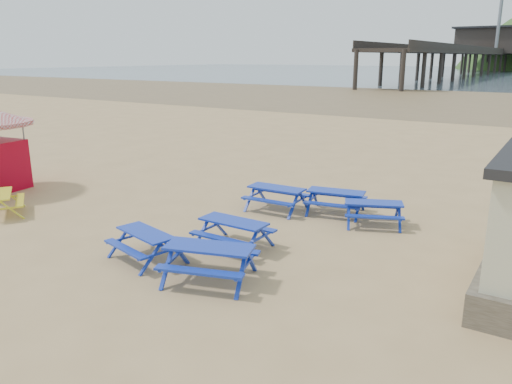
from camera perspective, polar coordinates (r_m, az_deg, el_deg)
The scene contains 10 objects.
ground at distance 14.66m, azimuth -3.32°, elevation -5.05°, with size 400.00×400.00×0.00m, color tan.
wet_sand at distance 66.82m, azimuth 25.70°, elevation 9.41°, with size 400.00×400.00×0.00m, color olive.
picnic_table_blue_a at distance 16.97m, azimuth 2.35°, elevation -0.76°, with size 1.97×1.61×0.80m.
picnic_table_blue_b at distance 16.81m, azimuth 9.10°, elevation -1.15°, with size 2.11×1.82×0.78m.
picnic_table_blue_c at distance 15.92m, azimuth 13.25°, elevation -2.39°, with size 2.16×1.98×0.73m.
picnic_table_blue_d at distance 13.64m, azimuth -2.58°, elevation -4.84°, with size 1.91×1.55×0.79m.
picnic_table_blue_e at distance 11.76m, azimuth -5.34°, elevation -8.10°, with size 2.44×2.18×0.86m.
picnic_table_yellow at distance 18.50m, azimuth -27.13°, elevation -1.23°, with size 2.23×2.14×0.73m.
pier at distance 191.16m, azimuth 25.31°, elevation 13.95°, with size 24.00×220.00×39.29m.
picnic_table_blue_g at distance 13.21m, azimuth -12.42°, elevation -5.99°, with size 2.07×1.81×0.75m.
Camera 1 is at (8.06, -11.14, 5.07)m, focal length 35.00 mm.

